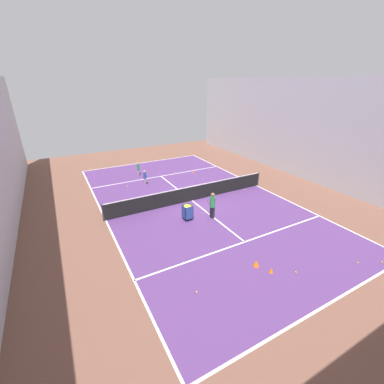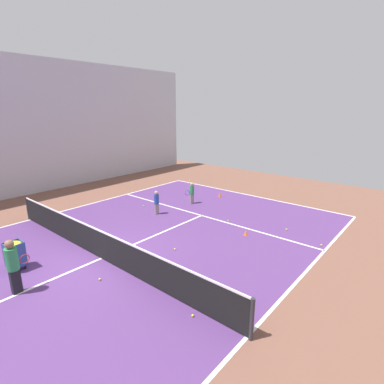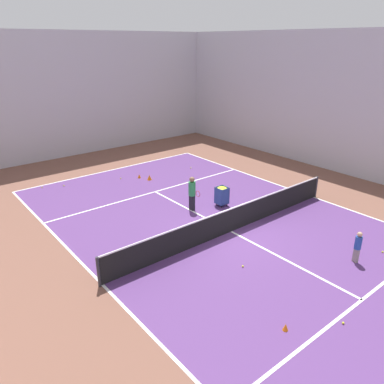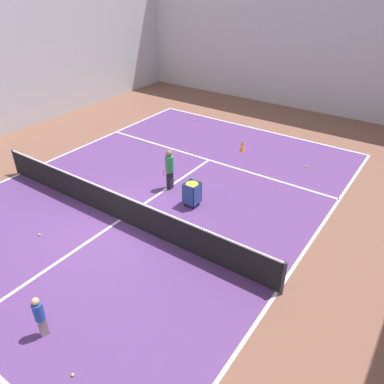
{
  "view_description": "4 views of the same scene",
  "coord_description": "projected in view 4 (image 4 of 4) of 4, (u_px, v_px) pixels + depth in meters",
  "views": [
    {
      "loc": [
        7.63,
        14.01,
        7.53
      ],
      "look_at": [
        0.0,
        0.0,
        0.65
      ],
      "focal_mm": 24.0,
      "sensor_mm": 36.0,
      "label": 1
    },
    {
      "loc": [
        -8.48,
        5.15,
        5.07
      ],
      "look_at": [
        1.6,
        -6.81,
        0.65
      ],
      "focal_mm": 28.0,
      "sensor_mm": 36.0,
      "label": 2
    },
    {
      "loc": [
        -9.84,
        -9.6,
        7.29
      ],
      "look_at": [
        0.09,
        2.69,
        0.89
      ],
      "focal_mm": 35.0,
      "sensor_mm": 36.0,
      "label": 3
    },
    {
      "loc": [
        8.0,
        -7.17,
        7.46
      ],
      "look_at": [
        1.49,
        2.17,
        0.56
      ],
      "focal_mm": 35.0,
      "sensor_mm": 36.0,
      "label": 4
    }
  ],
  "objects": [
    {
      "name": "tennis_ball_10",
      "position": [
        73.0,
        375.0,
        7.92
      ],
      "size": [
        0.07,
        0.07,
        0.07
      ],
      "primitive_type": "sphere",
      "color": "yellow",
      "rests_on": "ground"
    },
    {
      "name": "tennis_ball_11",
      "position": [
        39.0,
        235.0,
        12.05
      ],
      "size": [
        0.07,
        0.07,
        0.07
      ],
      "primitive_type": "sphere",
      "color": "yellow",
      "rests_on": "ground"
    },
    {
      "name": "ball_cart",
      "position": [
        192.0,
        190.0,
        13.26
      ],
      "size": [
        0.51,
        0.52,
        0.95
      ],
      "color": "#2D478C",
      "rests_on": "ground"
    },
    {
      "name": "training_cone_0",
      "position": [
        242.0,
        148.0,
        17.5
      ],
      "size": [
        0.27,
        0.27,
        0.3
      ],
      "primitive_type": "cone",
      "color": "orange",
      "rests_on": "ground"
    },
    {
      "name": "line_service_far",
      "position": [
        209.0,
        160.0,
        16.76
      ],
      "size": [
        11.56,
        0.1,
        0.0
      ],
      "primitive_type": "cube",
      "color": "white",
      "rests_on": "ground"
    },
    {
      "name": "line_sideline_right",
      "position": [
        277.0,
        292.0,
        9.98
      ],
      "size": [
        0.1,
        20.48,
        0.0
      ],
      "primitive_type": "cube",
      "color": "white",
      "rests_on": "ground"
    },
    {
      "name": "tennis_net",
      "position": [
        119.0,
        206.0,
        12.52
      ],
      "size": [
        11.86,
        0.1,
        1.08
      ],
      "color": "#2D2D33",
      "rests_on": "ground"
    },
    {
      "name": "line_centre_service",
      "position": [
        120.0,
        220.0,
        12.81
      ],
      "size": [
        0.1,
        11.27,
        0.0
      ],
      "primitive_type": "cube",
      "color": "white",
      "rests_on": "ground"
    },
    {
      "name": "court_playing_area",
      "position": [
        120.0,
        220.0,
        12.81
      ],
      "size": [
        11.56,
        20.48,
        0.0
      ],
      "color": "#563370",
      "rests_on": "ground"
    },
    {
      "name": "ground_plane",
      "position": [
        120.0,
        220.0,
        12.81
      ],
      "size": [
        33.42,
        33.42,
        0.0
      ],
      "primitive_type": "plane",
      "color": "brown"
    },
    {
      "name": "tennis_ball_7",
      "position": [
        185.0,
        114.0,
        21.87
      ],
      "size": [
        0.07,
        0.07,
        0.07
      ],
      "primitive_type": "sphere",
      "color": "yellow",
      "rests_on": "ground"
    },
    {
      "name": "tennis_ball_1",
      "position": [
        194.0,
        120.0,
        21.03
      ],
      "size": [
        0.07,
        0.07,
        0.07
      ],
      "primitive_type": "sphere",
      "color": "yellow",
      "rests_on": "ground"
    },
    {
      "name": "coach_at_net",
      "position": [
        169.0,
        167.0,
        14.16
      ],
      "size": [
        0.34,
        0.65,
        1.62
      ],
      "rotation": [
        0.0,
        0.0,
        -1.51
      ],
      "color": "black",
      "rests_on": "ground"
    },
    {
      "name": "tennis_ball_0",
      "position": [
        113.0,
        198.0,
        13.93
      ],
      "size": [
        0.07,
        0.07,
        0.07
      ],
      "primitive_type": "sphere",
      "color": "yellow",
      "rests_on": "ground"
    },
    {
      "name": "child_midcourt",
      "position": [
        39.0,
        314.0,
        8.49
      ],
      "size": [
        0.3,
        0.3,
        1.19
      ],
      "rotation": [
        0.0,
        0.0,
        1.27
      ],
      "color": "gray",
      "rests_on": "ground"
    },
    {
      "name": "training_cone_3",
      "position": [
        243.0,
        143.0,
        18.1
      ],
      "size": [
        0.19,
        0.19,
        0.24
      ],
      "primitive_type": "cone",
      "color": "orange",
      "rests_on": "ground"
    },
    {
      "name": "tennis_ball_6",
      "position": [
        232.0,
        137.0,
        18.96
      ],
      "size": [
        0.07,
        0.07,
        0.07
      ],
      "primitive_type": "sphere",
      "color": "yellow",
      "rests_on": "ground"
    },
    {
      "name": "line_sideline_left",
      "position": [
        20.0,
        174.0,
        15.63
      ],
      "size": [
        0.1,
        20.48,
        0.0
      ],
      "primitive_type": "cube",
      "color": "white",
      "rests_on": "ground"
    },
    {
      "name": "line_baseline_far",
      "position": [
        255.0,
        129.0,
        19.99
      ],
      "size": [
        11.56,
        0.1,
        0.0
      ],
      "primitive_type": "cube",
      "color": "white",
      "rests_on": "ground"
    },
    {
      "name": "hall_enclosure_far",
      "position": [
        298.0,
        38.0,
        21.12
      ],
      "size": [
        20.49,
        0.15,
        7.93
      ],
      "color": "silver",
      "rests_on": "ground"
    },
    {
      "name": "tennis_ball_4",
      "position": [
        307.0,
        167.0,
        16.13
      ],
      "size": [
        0.07,
        0.07,
        0.07
      ],
      "primitive_type": "sphere",
      "color": "yellow",
      "rests_on": "ground"
    },
    {
      "name": "tennis_ball_12",
      "position": [
        46.0,
        180.0,
        15.12
      ],
      "size": [
        0.07,
        0.07,
        0.07
      ],
      "primitive_type": "sphere",
      "color": "yellow",
      "rests_on": "ground"
    }
  ]
}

